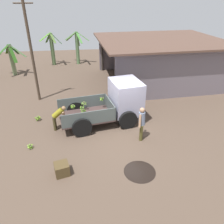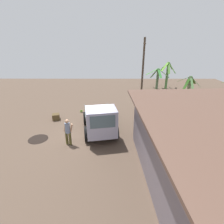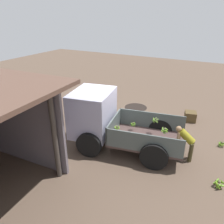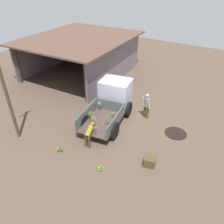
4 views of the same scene
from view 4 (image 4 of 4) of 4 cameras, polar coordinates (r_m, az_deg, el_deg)
ground at (r=13.49m, az=2.91°, el=-1.69°), size 36.00×36.00×0.00m
mud_patch_0 at (r=12.81m, az=16.28°, el=-5.36°), size 1.24×1.24×0.01m
cargo_truck at (r=13.28m, az=0.26°, el=3.54°), size 4.42×2.65×2.17m
warehouse_shed at (r=19.35m, az=-7.46°, el=16.86°), size 9.40×8.20×3.13m
utility_pole at (r=11.60m, az=-26.39°, el=6.23°), size 1.03×0.16×6.05m
person_foreground_visitor at (r=13.25m, az=9.04°, el=1.90°), size 0.41×0.64×1.65m
person_worker_loading at (r=11.18m, az=-5.95°, el=-5.59°), size 0.71×0.60×1.24m
banana_bunch_on_ground_0 at (r=11.44m, az=-13.50°, el=-9.37°), size 0.33×0.34×0.25m
banana_bunch_on_ground_1 at (r=10.28m, az=-3.01°, el=-14.47°), size 0.27×0.27×0.21m
wooden_crate_0 at (r=10.56m, az=9.85°, el=-12.50°), size 0.63×0.63×0.47m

